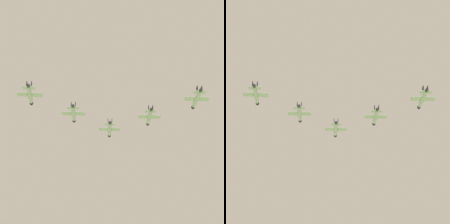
{
  "view_description": "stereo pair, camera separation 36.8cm",
  "coord_description": "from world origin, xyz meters",
  "views": [
    {
      "loc": [
        186.54,
        -128.98,
        20.56
      ],
      "look_at": [
        46.11,
        -22.79,
        111.97
      ],
      "focal_mm": 74.06,
      "sensor_mm": 36.0,
      "label": 1
    },
    {
      "loc": [
        186.76,
        -128.69,
        20.56
      ],
      "look_at": [
        46.11,
        -22.79,
        111.97
      ],
      "focal_mm": 74.06,
      "sensor_mm": 36.0,
      "label": 2
    }
  ],
  "objects": [
    {
      "name": "jet_left_outer",
      "position": [
        40.26,
        -59.06,
        110.57
      ],
      "size": [
        14.74,
        11.14,
        3.47
      ],
      "rotation": [
        0.0,
        0.0,
        2.56
      ],
      "color": "#9EA3A8"
    },
    {
      "name": "jet_lead",
      "position": [
        26.7,
        -9.54,
        114.66
      ],
      "size": [
        14.85,
        11.85,
        3.56
      ],
      "rotation": [
        0.0,
        0.0,
        2.52
      ],
      "color": "#9EA3A8"
    },
    {
      "name": "jet_right_outer",
      "position": [
        77.76,
        -4.14,
        110.45
      ],
      "size": [
        14.65,
        11.23,
        3.47
      ],
      "rotation": [
        0.0,
        0.0,
        2.55
      ],
      "color": "#9EA3A8"
    },
    {
      "name": "jet_right_wingman",
      "position": [
        52.23,
        -6.84,
        111.88
      ],
      "size": [
        14.52,
        11.53,
        3.47
      ],
      "rotation": [
        0.0,
        0.0,
        2.53
      ],
      "color": "#9EA3A8"
    },
    {
      "name": "jet_left_wingman",
      "position": [
        33.48,
        -34.3,
        112.66
      ],
      "size": [
        14.57,
        11.44,
        3.47
      ],
      "rotation": [
        0.0,
        0.0,
        2.54
      ],
      "color": "#9EA3A8"
    }
  ]
}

